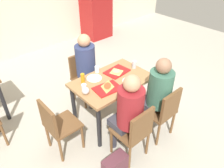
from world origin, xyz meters
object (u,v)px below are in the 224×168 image
at_px(person_in_brown_jacket, 157,92).
at_px(pizza_slice_a, 107,86).
at_px(main_table, 112,86).
at_px(chair_far_side, 83,74).
at_px(paper_plate_center, 94,78).
at_px(plastic_cup_c, 84,87).
at_px(tray_red_far, 117,72).
at_px(condiment_bottle, 83,79).
at_px(soda_can, 134,65).
at_px(chair_left_end, 57,124).
at_px(paper_plate_near_edge, 130,81).
at_px(tray_red_near, 107,88).
at_px(plastic_cup_b, 129,85).
at_px(pizza_slice_b, 117,71).
at_px(chair_near_left, 135,131).
at_px(handbag, 115,166).
at_px(chair_near_right, 163,110).
at_px(foil_bundle, 86,91).
at_px(person_in_red, 128,110).
at_px(person_far_side, 87,65).
at_px(drink_fridge, 96,3).
at_px(plastic_cup_a, 97,69).

xyz_separation_m(person_in_brown_jacket, pizza_slice_a, (-0.46, 0.50, 0.04)).
distance_m(main_table, chair_far_side, 0.76).
xyz_separation_m(paper_plate_center, plastic_cup_c, (-0.28, -0.15, 0.05)).
height_order(tray_red_far, condiment_bottle, condiment_bottle).
bearing_deg(soda_can, chair_left_end, -179.27).
relative_size(paper_plate_center, paper_plate_near_edge, 1.00).
bearing_deg(paper_plate_near_edge, tray_red_near, 168.83).
relative_size(chair_far_side, tray_red_far, 2.35).
height_order(plastic_cup_b, soda_can, soda_can).
bearing_deg(tray_red_near, soda_can, 12.07).
height_order(person_in_brown_jacket, tray_red_far, person_in_brown_jacket).
bearing_deg(pizza_slice_b, chair_near_left, -118.61).
relative_size(chair_near_left, handbag, 2.65).
bearing_deg(tray_red_near, pizza_slice_b, 30.65).
height_order(plastic_cup_c, handbag, plastic_cup_c).
bearing_deg(chair_near_right, chair_left_end, 148.78).
relative_size(pizza_slice_a, soda_can, 2.11).
distance_m(foil_bundle, handbag, 1.01).
bearing_deg(chair_near_right, main_table, 110.74).
distance_m(chair_near_right, paper_plate_near_edge, 0.62).
relative_size(chair_near_left, chair_far_side, 1.00).
height_order(person_in_red, paper_plate_near_edge, person_in_red).
xyz_separation_m(person_far_side, plastic_cup_c, (-0.45, -0.55, 0.07)).
relative_size(chair_near_left, chair_left_end, 1.00).
xyz_separation_m(chair_far_side, pizza_slice_b, (0.18, -0.65, 0.29)).
bearing_deg(chair_far_side, person_in_brown_jacket, -78.20).
relative_size(foil_bundle, drink_fridge, 0.05).
bearing_deg(chair_far_side, tray_red_far, -72.76).
bearing_deg(chair_far_side, plastic_cup_c, -123.16).
xyz_separation_m(plastic_cup_a, handbag, (-0.60, -1.07, -0.67)).
bearing_deg(foil_bundle, condiment_bottle, 62.55).
xyz_separation_m(pizza_slice_b, soda_can, (0.30, -0.08, 0.04)).
height_order(paper_plate_near_edge, pizza_slice_b, pizza_slice_b).
xyz_separation_m(pizza_slice_b, condiment_bottle, (-0.54, 0.10, 0.06)).
bearing_deg(main_table, chair_near_right, -69.26).
distance_m(person_in_red, drink_fridge, 4.12).
distance_m(paper_plate_center, handbag, 1.24).
bearing_deg(drink_fridge, pizza_slice_a, -125.83).
relative_size(person_in_red, paper_plate_center, 5.72).
bearing_deg(paper_plate_center, soda_can, -15.59).
relative_size(paper_plate_center, drink_fridge, 0.12).
bearing_deg(pizza_slice_a, person_in_brown_jacket, -47.76).
relative_size(main_table, person_in_brown_jacket, 0.90).
distance_m(tray_red_far, handbag, 1.36).
distance_m(chair_near_right, foil_bundle, 1.10).
relative_size(main_table, person_far_side, 0.90).
height_order(pizza_slice_b, handbag, pizza_slice_b).
height_order(tray_red_near, drink_fridge, drink_fridge).
relative_size(paper_plate_center, foil_bundle, 2.20).
xyz_separation_m(main_table, paper_plate_near_edge, (0.17, -0.20, 0.11)).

